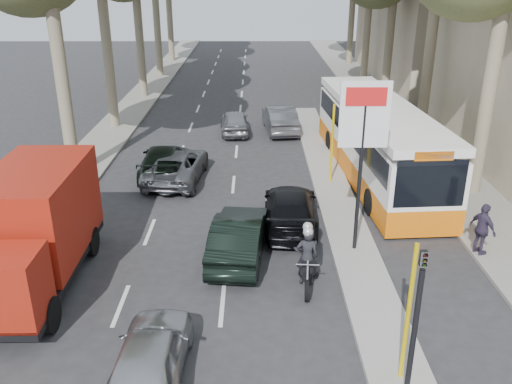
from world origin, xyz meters
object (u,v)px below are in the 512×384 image
(dark_hatchback, at_px, (239,236))
(city_bus, at_px, (377,139))
(silver_hatchback, at_px, (150,358))
(motorcycle, at_px, (307,255))
(red_truck, at_px, (33,229))

(dark_hatchback, bearing_deg, city_bus, -123.02)
(silver_hatchback, distance_m, dark_hatchback, 6.01)
(motorcycle, bearing_deg, dark_hatchback, 147.31)
(red_truck, xyz_separation_m, motorcycle, (7.82, 0.04, -0.91))
(silver_hatchback, distance_m, city_bus, 15.12)
(city_bus, bearing_deg, dark_hatchback, -132.68)
(silver_hatchback, xyz_separation_m, city_bus, (7.67, 12.99, 1.07))
(city_bus, height_order, motorcycle, city_bus)
(dark_hatchback, height_order, city_bus, city_bus)
(city_bus, distance_m, motorcycle, 9.61)
(red_truck, bearing_deg, motorcycle, -0.38)
(motorcycle, bearing_deg, city_bus, 70.62)
(dark_hatchback, xyz_separation_m, red_truck, (-5.80, -1.56, 1.05))
(red_truck, bearing_deg, dark_hatchback, 14.31)
(red_truck, distance_m, motorcycle, 7.87)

